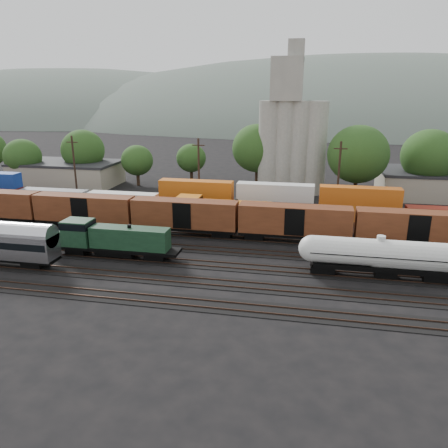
% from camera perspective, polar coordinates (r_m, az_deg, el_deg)
% --- Properties ---
extents(ground, '(600.00, 600.00, 0.00)m').
position_cam_1_polar(ground, '(56.22, 3.06, -3.71)').
color(ground, black).
extents(tracks, '(180.00, 33.20, 0.20)m').
position_cam_1_polar(tracks, '(56.20, 3.06, -3.67)').
color(tracks, black).
rests_on(tracks, ground).
extents(green_locomotive, '(16.23, 2.86, 4.30)m').
position_cam_1_polar(green_locomotive, '(55.61, -14.86, -1.83)').
color(green_locomotive, black).
rests_on(green_locomotive, ground).
extents(tank_car_a, '(17.53, 3.14, 4.59)m').
position_cam_1_polar(tank_car_a, '(50.72, 19.63, -3.79)').
color(tank_car_a, silver).
rests_on(tank_car_a, ground).
extents(tank_car_b, '(15.22, 2.72, 3.99)m').
position_cam_1_polar(tank_car_b, '(52.10, 26.09, -4.42)').
color(tank_car_b, silver).
rests_on(tank_car_b, ground).
extents(orange_locomotive, '(17.35, 2.89, 4.34)m').
position_cam_1_polar(orange_locomotive, '(65.85, -0.91, 1.70)').
color(orange_locomotive, black).
rests_on(orange_locomotive, ground).
extents(boxcar_string, '(184.40, 2.90, 4.20)m').
position_cam_1_polar(boxcar_string, '(59.78, 16.61, 0.01)').
color(boxcar_string, black).
rests_on(boxcar_string, ground).
extents(container_wall, '(165.60, 2.60, 5.80)m').
position_cam_1_polar(container_wall, '(69.62, 5.05, 2.63)').
color(container_wall, black).
rests_on(container_wall, ground).
extents(grain_silo, '(13.40, 5.00, 29.00)m').
position_cam_1_polar(grain_silo, '(88.58, 8.79, 11.25)').
color(grain_silo, '#9B998E').
rests_on(grain_silo, ground).
extents(industrial_sheds, '(119.38, 17.26, 5.10)m').
position_cam_1_polar(industrial_sheds, '(89.03, 10.67, 5.51)').
color(industrial_sheds, '#9E937F').
rests_on(industrial_sheds, ground).
extents(tree_band, '(168.81, 22.89, 14.16)m').
position_cam_1_polar(tree_band, '(89.71, 9.40, 9.13)').
color(tree_band, black).
rests_on(tree_band, ground).
extents(utility_poles, '(122.20, 0.36, 12.00)m').
position_cam_1_polar(utility_poles, '(75.68, 5.58, 6.54)').
color(utility_poles, black).
rests_on(utility_poles, ground).
extents(distant_hills, '(860.00, 286.00, 130.00)m').
position_cam_1_polar(distant_hills, '(315.11, 14.41, 9.14)').
color(distant_hills, '#59665B').
rests_on(distant_hills, ground).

